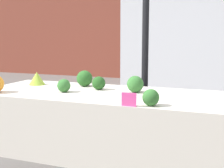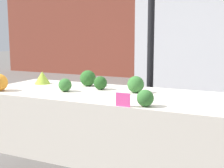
% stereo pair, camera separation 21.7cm
% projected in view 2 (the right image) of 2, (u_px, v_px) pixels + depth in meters
% --- Properties ---
extents(tent_pole, '(0.07, 0.07, 2.66)m').
position_uv_depth(tent_pole, '(151.00, 42.00, 3.24)').
color(tent_pole, black).
rests_on(tent_pole, ground_plane).
extents(market_table, '(2.37, 0.90, 0.91)m').
position_uv_depth(market_table, '(108.00, 107.00, 2.64)').
color(market_table, beige).
rests_on(market_table, ground_plane).
extents(romanesco_head, '(0.16, 0.16, 0.13)m').
position_uv_depth(romanesco_head, '(42.00, 78.00, 3.20)').
color(romanesco_head, '#93B238').
rests_on(romanesco_head, market_table).
extents(broccoli_head_0, '(0.16, 0.16, 0.16)m').
position_uv_depth(broccoli_head_0, '(88.00, 78.00, 3.06)').
color(broccoli_head_0, '#285B23').
rests_on(broccoli_head_0, market_table).
extents(broccoli_head_1, '(0.15, 0.15, 0.15)m').
position_uv_depth(broccoli_head_1, '(136.00, 84.00, 2.70)').
color(broccoli_head_1, '#336B2D').
rests_on(broccoli_head_1, market_table).
extents(broccoli_head_2, '(0.12, 0.12, 0.12)m').
position_uv_depth(broccoli_head_2, '(145.00, 98.00, 2.17)').
color(broccoli_head_2, '#336B2D').
rests_on(broccoli_head_2, market_table).
extents(broccoli_head_4, '(0.12, 0.12, 0.12)m').
position_uv_depth(broccoli_head_4, '(65.00, 85.00, 2.76)').
color(broccoli_head_4, '#336B2D').
rests_on(broccoli_head_4, market_table).
extents(broccoli_head_5, '(0.12, 0.12, 0.12)m').
position_uv_depth(broccoli_head_5, '(100.00, 83.00, 2.86)').
color(broccoli_head_5, '#23511E').
rests_on(broccoli_head_5, market_table).
extents(price_sign, '(0.11, 0.01, 0.10)m').
position_uv_depth(price_sign, '(123.00, 100.00, 2.17)').
color(price_sign, '#EF4793').
rests_on(price_sign, market_table).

